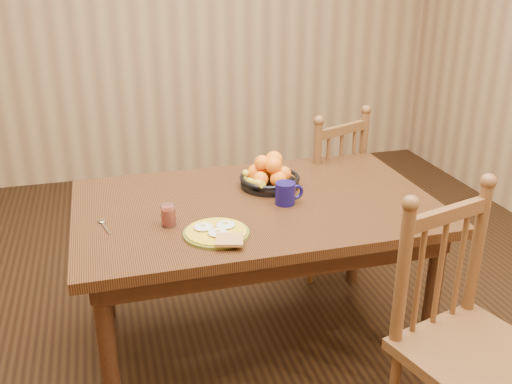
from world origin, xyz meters
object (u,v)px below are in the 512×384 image
object	(u,v)px
chair_near	(466,344)
coffee_mug	(286,193)
dining_table	(256,219)
breakfast_plate	(217,232)
fruit_bowl	(269,175)
chair_far	(320,193)

from	to	relation	value
chair_near	coffee_mug	xyz separation A→B (m)	(-0.41, 0.81, 0.30)
dining_table	breakfast_plate	world-z (taller)	breakfast_plate
fruit_bowl	dining_table	bearing A→B (deg)	-123.73
chair_far	chair_near	distance (m)	1.49
dining_table	breakfast_plate	bearing A→B (deg)	-130.92
dining_table	breakfast_plate	xyz separation A→B (m)	(-0.24, -0.27, 0.10)
dining_table	coffee_mug	bearing A→B (deg)	-21.72
dining_table	coffee_mug	distance (m)	0.19
chair_far	coffee_mug	world-z (taller)	chair_far
breakfast_plate	coffee_mug	size ratio (longest dim) A/B	2.24
chair_near	chair_far	bearing A→B (deg)	73.42
chair_far	fruit_bowl	size ratio (longest dim) A/B	3.38
dining_table	fruit_bowl	world-z (taller)	fruit_bowl
coffee_mug	fruit_bowl	xyz separation A→B (m)	(-0.01, 0.22, 0.00)
chair_far	breakfast_plate	world-z (taller)	chair_far
dining_table	coffee_mug	world-z (taller)	coffee_mug
coffee_mug	fruit_bowl	world-z (taller)	fruit_bowl
coffee_mug	chair_near	bearing A→B (deg)	-63.04
dining_table	fruit_bowl	xyz separation A→B (m)	(0.11, 0.17, 0.14)
dining_table	fruit_bowl	distance (m)	0.25
chair_near	coffee_mug	bearing A→B (deg)	101.47
chair_near	coffee_mug	distance (m)	0.96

